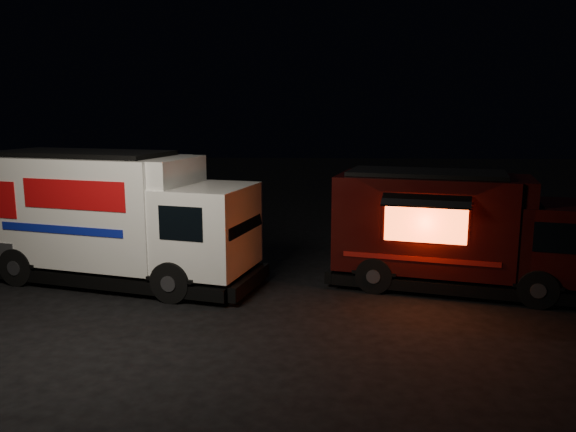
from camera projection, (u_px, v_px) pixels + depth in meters
The scene contains 3 objects.
ground at pixel (244, 296), 13.29m from camera, with size 80.00×80.00×0.00m, color black.
white_truck at pixel (118, 217), 14.21m from camera, with size 7.31×2.49×3.31m, color white, non-canonical shape.
red_truck at pixel (458, 231), 13.68m from camera, with size 6.18×2.27×2.88m, color black, non-canonical shape.
Camera 1 is at (1.69, -12.65, 4.30)m, focal length 35.00 mm.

